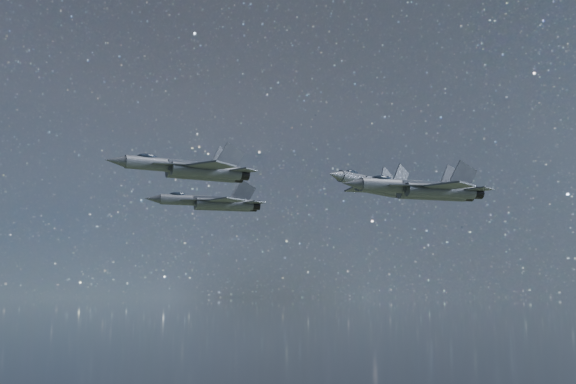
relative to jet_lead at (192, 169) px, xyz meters
name	(u,v)px	position (x,y,z in m)	size (l,w,h in m)	color
jet_lead	(192,169)	(0.00, 0.00, 0.00)	(18.28, 13.00, 4.65)	#383D46
jet_left	(214,203)	(11.06, 20.84, -0.83)	(18.88, 12.96, 4.74)	#383D46
jet_right	(425,189)	(17.63, -22.63, -4.43)	(16.21, 11.16, 4.07)	#383D46
jet_slot	(376,185)	(27.67, 0.40, 0.23)	(18.17, 12.14, 4.60)	#383D46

